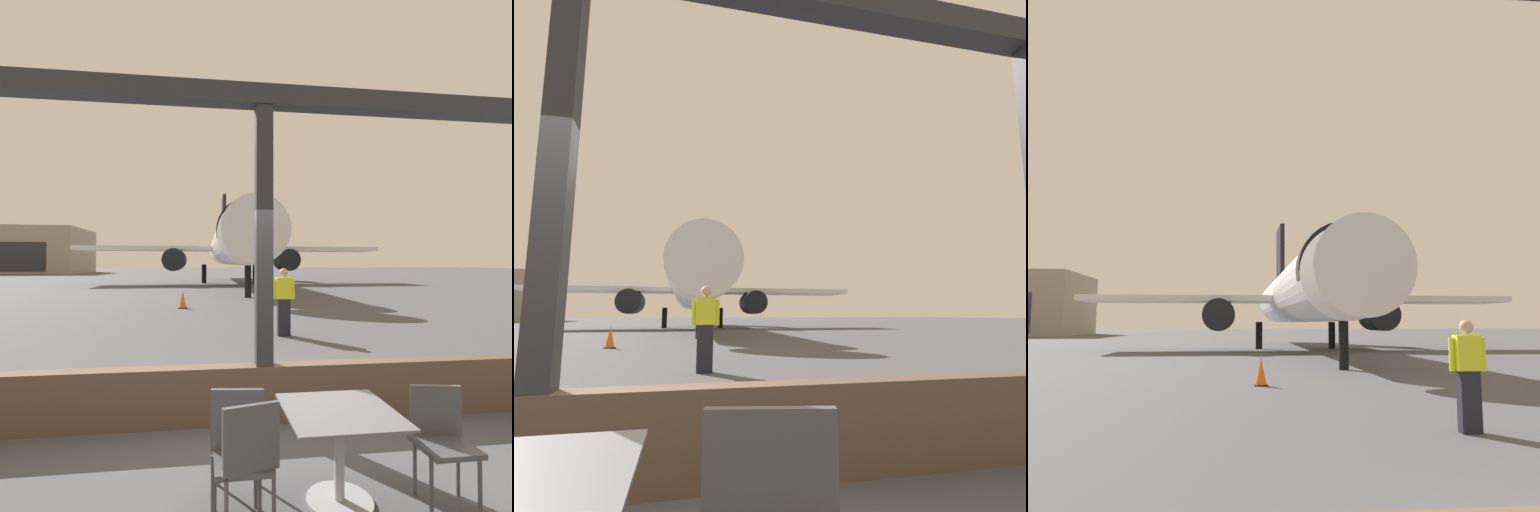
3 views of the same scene
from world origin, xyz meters
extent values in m
plane|color=#4C4C51|center=(0.00, 40.00, 0.00)|extent=(220.00, 220.00, 0.00)
cylinder|color=silver|center=(1.62, 30.13, 3.46)|extent=(3.42, 29.67, 3.42)
cone|color=silver|center=(1.62, 14.00, 3.46)|extent=(3.25, 2.60, 3.25)
cylinder|color=black|center=(1.62, 15.90, 3.61)|extent=(3.49, 0.90, 3.49)
cube|color=silver|center=(-5.43, 30.58, 3.16)|extent=(12.39, 4.20, 0.36)
cube|color=silver|center=(8.67, 30.58, 3.16)|extent=(12.39, 4.20, 0.36)
cylinder|color=black|center=(-3.29, 29.18, 2.16)|extent=(1.90, 3.20, 1.90)
cylinder|color=black|center=(6.53, 29.18, 2.16)|extent=(1.90, 3.20, 1.90)
cube|color=black|center=(1.62, 43.46, 7.57)|extent=(0.36, 4.40, 5.20)
cylinder|color=black|center=(1.62, 16.20, 0.87)|extent=(0.36, 0.36, 1.75)
cylinder|color=black|center=(-0.78, 31.58, 0.87)|extent=(0.44, 0.44, 1.75)
cylinder|color=black|center=(4.02, 31.58, 0.87)|extent=(0.44, 0.44, 1.75)
cube|color=black|center=(1.32, 5.21, 0.47)|extent=(0.32, 0.20, 0.95)
cube|color=yellow|center=(1.32, 5.21, 1.23)|extent=(0.40, 0.22, 0.55)
sphere|color=tan|center=(1.32, 5.21, 1.63)|extent=(0.22, 0.22, 0.22)
cylinder|color=yellow|center=(1.56, 5.17, 1.20)|extent=(0.09, 0.09, 0.52)
cylinder|color=yellow|center=(1.09, 5.24, 1.20)|extent=(0.09, 0.09, 0.52)
cone|color=orange|center=(-1.61, 11.65, 0.37)|extent=(0.32, 0.32, 0.75)
cube|color=black|center=(-1.61, 11.65, 0.01)|extent=(0.36, 0.36, 0.03)
camera|label=1|loc=(-0.70, -4.53, 1.87)|focal=26.92mm
camera|label=2|loc=(0.90, -2.79, 1.16)|focal=26.70mm
camera|label=3|loc=(-2.32, -2.86, 1.69)|focal=36.81mm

